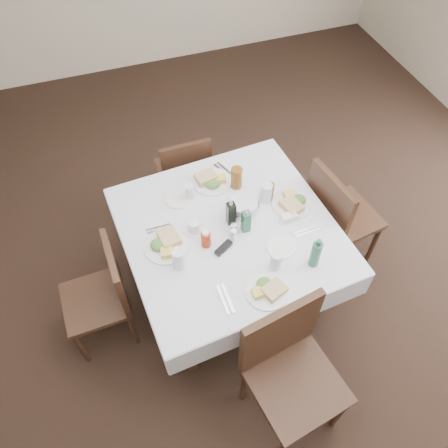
% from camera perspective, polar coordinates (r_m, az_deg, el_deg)
% --- Properties ---
extents(ground_plane, '(7.00, 7.00, 0.00)m').
position_cam_1_polar(ground_plane, '(3.38, 2.35, -10.73)').
color(ground_plane, black).
extents(room_shell, '(6.04, 7.04, 2.80)m').
position_cam_1_polar(room_shell, '(2.02, 3.95, 12.17)').
color(room_shell, '#B8AD9A').
rests_on(room_shell, ground).
extents(dining_table, '(1.43, 1.43, 0.76)m').
position_cam_1_polar(dining_table, '(2.89, 0.67, -1.52)').
color(dining_table, black).
rests_on(dining_table, ground).
extents(chair_north, '(0.40, 0.40, 0.84)m').
position_cam_1_polar(chair_north, '(3.58, -5.12, 6.95)').
color(chair_north, black).
rests_on(chair_north, ground).
extents(chair_south, '(0.56, 0.56, 1.03)m').
position_cam_1_polar(chair_south, '(2.60, 8.37, -17.61)').
color(chair_south, black).
rests_on(chair_south, ground).
extents(chair_east, '(0.51, 0.51, 0.96)m').
position_cam_1_polar(chair_east, '(3.28, 14.49, 1.32)').
color(chair_east, black).
rests_on(chair_east, ground).
extents(chair_west, '(0.43, 0.43, 0.87)m').
position_cam_1_polar(chair_west, '(2.97, -15.24, -8.46)').
color(chair_west, black).
rests_on(chair_west, ground).
extents(meal_north, '(0.27, 0.27, 0.06)m').
position_cam_1_polar(meal_north, '(3.07, -1.71, 5.70)').
color(meal_north, white).
rests_on(meal_north, dining_table).
extents(meal_south, '(0.25, 0.25, 0.05)m').
position_cam_1_polar(meal_south, '(2.56, 5.74, -8.54)').
color(meal_south, white).
rests_on(meal_south, dining_table).
extents(meal_east, '(0.27, 0.27, 0.06)m').
position_cam_1_polar(meal_east, '(2.96, 8.95, 2.74)').
color(meal_east, white).
rests_on(meal_east, dining_table).
extents(meal_west, '(0.28, 0.28, 0.06)m').
position_cam_1_polar(meal_west, '(2.74, -7.60, -2.57)').
color(meal_west, white).
rests_on(meal_west, dining_table).
extents(side_plate_a, '(0.18, 0.18, 0.01)m').
position_cam_1_polar(side_plate_a, '(2.99, -5.93, 3.28)').
color(side_plate_a, white).
rests_on(side_plate_a, dining_table).
extents(side_plate_b, '(0.18, 0.18, 0.01)m').
position_cam_1_polar(side_plate_b, '(2.75, 7.45, -3.00)').
color(side_plate_b, white).
rests_on(side_plate_b, dining_table).
extents(water_n, '(0.06, 0.06, 0.11)m').
position_cam_1_polar(water_n, '(2.96, -4.53, 4.18)').
color(water_n, silver).
rests_on(water_n, dining_table).
extents(water_s, '(0.07, 0.07, 0.13)m').
position_cam_1_polar(water_s, '(2.62, 6.79, -4.78)').
color(water_s, silver).
rests_on(water_s, dining_table).
extents(water_e, '(0.08, 0.08, 0.15)m').
position_cam_1_polar(water_e, '(2.93, 5.53, 4.07)').
color(water_e, silver).
rests_on(water_e, dining_table).
extents(water_w, '(0.08, 0.08, 0.15)m').
position_cam_1_polar(water_w, '(2.61, -5.89, -4.52)').
color(water_w, silver).
rests_on(water_w, dining_table).
extents(iced_tea_a, '(0.08, 0.08, 0.17)m').
position_cam_1_polar(iced_tea_a, '(3.00, 1.65, 6.05)').
color(iced_tea_a, brown).
rests_on(iced_tea_a, dining_table).
extents(iced_tea_b, '(0.07, 0.07, 0.14)m').
position_cam_1_polar(iced_tea_b, '(2.95, 5.87, 4.19)').
color(iced_tea_b, brown).
rests_on(iced_tea_b, dining_table).
extents(bread_basket, '(0.21, 0.21, 0.07)m').
position_cam_1_polar(bread_basket, '(2.90, 2.54, 2.44)').
color(bread_basket, silver).
rests_on(bread_basket, dining_table).
extents(oil_cruet_dark, '(0.05, 0.05, 0.22)m').
position_cam_1_polar(oil_cruet_dark, '(2.78, 0.91, 1.49)').
color(oil_cruet_dark, black).
rests_on(oil_cruet_dark, dining_table).
extents(oil_cruet_green, '(0.05, 0.05, 0.21)m').
position_cam_1_polar(oil_cruet_green, '(2.75, 2.89, 0.44)').
color(oil_cruet_green, '#266040').
rests_on(oil_cruet_green, dining_table).
extents(ketchup_bottle, '(0.06, 0.06, 0.13)m').
position_cam_1_polar(ketchup_bottle, '(2.70, -2.38, -1.93)').
color(ketchup_bottle, '#A3270A').
rests_on(ketchup_bottle, dining_table).
extents(salt_shaker, '(0.04, 0.04, 0.09)m').
position_cam_1_polar(salt_shaker, '(2.74, 1.27, -1.40)').
color(salt_shaker, white).
rests_on(salt_shaker, dining_table).
extents(pepper_shaker, '(0.04, 0.04, 0.09)m').
position_cam_1_polar(pepper_shaker, '(2.77, 1.27, -0.63)').
color(pepper_shaker, '#3C251B').
rests_on(pepper_shaker, dining_table).
extents(coffee_mug, '(0.12, 0.12, 0.09)m').
position_cam_1_polar(coffee_mug, '(2.78, -3.86, -0.41)').
color(coffee_mug, white).
rests_on(coffee_mug, dining_table).
extents(sunglasses, '(0.13, 0.10, 0.03)m').
position_cam_1_polar(sunglasses, '(2.71, -0.06, -3.13)').
color(sunglasses, black).
rests_on(sunglasses, dining_table).
extents(green_bottle, '(0.06, 0.06, 0.23)m').
position_cam_1_polar(green_bottle, '(2.64, 11.87, -3.83)').
color(green_bottle, '#266040').
rests_on(green_bottle, dining_table).
extents(sugar_caddy, '(0.11, 0.06, 0.05)m').
position_cam_1_polar(sugar_caddy, '(2.88, 8.46, 0.89)').
color(sugar_caddy, white).
rests_on(sugar_caddy, dining_table).
extents(cutlery_n, '(0.12, 0.20, 0.01)m').
position_cam_1_polar(cutlery_n, '(3.16, 0.05, 6.97)').
color(cutlery_n, silver).
rests_on(cutlery_n, dining_table).
extents(cutlery_s, '(0.05, 0.20, 0.01)m').
position_cam_1_polar(cutlery_s, '(2.54, 0.18, -9.75)').
color(cutlery_s, silver).
rests_on(cutlery_s, dining_table).
extents(cutlery_e, '(0.17, 0.05, 0.01)m').
position_cam_1_polar(cutlery_e, '(2.85, 10.76, -0.92)').
color(cutlery_e, silver).
rests_on(cutlery_e, dining_table).
extents(cutlery_w, '(0.16, 0.04, 0.01)m').
position_cam_1_polar(cutlery_w, '(2.85, -8.54, -0.64)').
color(cutlery_w, silver).
rests_on(cutlery_w, dining_table).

